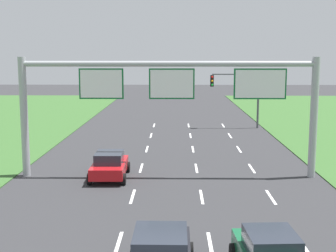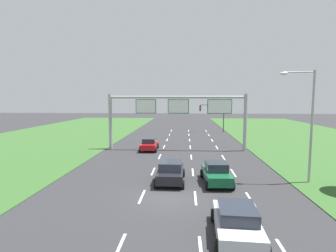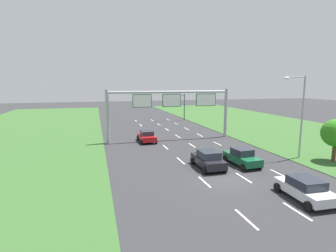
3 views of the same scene
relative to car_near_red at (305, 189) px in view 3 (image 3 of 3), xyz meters
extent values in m
plane|color=#2D2D30|center=(-3.46, 4.74, -0.77)|extent=(200.00, 200.00, 0.00)
cube|color=#335B28|center=(17.54, 14.74, -0.74)|extent=(24.00, 120.00, 0.06)
cube|color=white|center=(-5.21, -1.26, -0.77)|extent=(0.14, 2.40, 0.01)
cube|color=white|center=(-5.21, 4.74, -0.77)|extent=(0.14, 2.40, 0.01)
cube|color=white|center=(-5.21, 10.74, -0.77)|extent=(0.14, 2.40, 0.01)
cube|color=white|center=(-5.21, 16.74, -0.77)|extent=(0.14, 2.40, 0.01)
cube|color=white|center=(-5.21, 22.74, -0.77)|extent=(0.14, 2.40, 0.01)
cube|color=white|center=(-5.21, 28.74, -0.77)|extent=(0.14, 2.40, 0.01)
cube|color=white|center=(-5.21, 34.74, -0.77)|extent=(0.14, 2.40, 0.01)
cube|color=white|center=(-5.21, 40.74, -0.77)|extent=(0.14, 2.40, 0.01)
cube|color=white|center=(-1.71, -1.26, -0.77)|extent=(0.14, 2.40, 0.01)
cube|color=white|center=(-1.71, 4.74, -0.77)|extent=(0.14, 2.40, 0.01)
cube|color=white|center=(-1.71, 10.74, -0.77)|extent=(0.14, 2.40, 0.01)
cube|color=white|center=(-1.71, 16.74, -0.77)|extent=(0.14, 2.40, 0.01)
cube|color=white|center=(-1.71, 22.74, -0.77)|extent=(0.14, 2.40, 0.01)
cube|color=white|center=(-1.71, 28.74, -0.77)|extent=(0.14, 2.40, 0.01)
cube|color=white|center=(-1.71, 34.74, -0.77)|extent=(0.14, 2.40, 0.01)
cube|color=white|center=(-1.71, 40.74, -0.77)|extent=(0.14, 2.40, 0.01)
cube|color=white|center=(1.79, 4.74, -0.77)|extent=(0.14, 2.40, 0.01)
cube|color=white|center=(1.79, 10.74, -0.77)|extent=(0.14, 2.40, 0.01)
cube|color=white|center=(1.79, 16.74, -0.77)|extent=(0.14, 2.40, 0.01)
cube|color=white|center=(1.79, 22.74, -0.77)|extent=(0.14, 2.40, 0.01)
cube|color=white|center=(1.79, 28.74, -0.77)|extent=(0.14, 2.40, 0.01)
cube|color=white|center=(1.79, 34.74, -0.77)|extent=(0.14, 2.40, 0.01)
cube|color=white|center=(1.79, 40.74, -0.77)|extent=(0.14, 2.40, 0.01)
cube|color=silver|center=(0.00, 0.01, -0.14)|extent=(2.14, 4.21, 0.61)
cube|color=#232833|center=(0.00, -0.03, 0.44)|extent=(1.77, 2.14, 0.57)
cylinder|color=black|center=(-0.91, 1.57, -0.45)|extent=(0.25, 0.65, 0.64)
cylinder|color=black|center=(1.06, 1.47, -0.45)|extent=(0.25, 0.65, 0.64)
cylinder|color=black|center=(-1.06, -1.45, -0.45)|extent=(0.25, 0.65, 0.64)
cylinder|color=black|center=(0.91, -1.54, -0.45)|extent=(0.25, 0.65, 0.64)
cube|color=#145633|center=(-0.03, 7.84, -0.11)|extent=(2.01, 4.21, 0.67)
cube|color=#232833|center=(-0.03, 7.86, 0.54)|extent=(1.64, 1.87, 0.64)
cylinder|color=black|center=(-1.02, 9.29, -0.45)|extent=(0.26, 0.65, 0.64)
cylinder|color=black|center=(0.79, 9.40, -0.45)|extent=(0.26, 0.65, 0.64)
cylinder|color=black|center=(-0.84, 6.28, -0.45)|extent=(0.26, 0.65, 0.64)
cylinder|color=black|center=(0.96, 6.39, -0.45)|extent=(0.26, 0.65, 0.64)
cube|color=red|center=(-6.86, 20.28, -0.14)|extent=(1.92, 3.95, 0.62)
cube|color=#232833|center=(-6.86, 20.21, 0.48)|extent=(1.57, 2.04, 0.60)
cylinder|color=black|center=(-7.83, 21.67, -0.45)|extent=(0.23, 0.64, 0.64)
cylinder|color=black|center=(-5.94, 21.70, -0.45)|extent=(0.23, 0.64, 0.64)
cylinder|color=black|center=(-7.78, 18.85, -0.45)|extent=(0.23, 0.64, 0.64)
cylinder|color=black|center=(-5.89, 18.89, -0.45)|extent=(0.23, 0.64, 0.64)
cube|color=black|center=(-3.50, 7.90, -0.10)|extent=(1.94, 4.09, 0.70)
cube|color=#232833|center=(-3.51, 7.77, 0.57)|extent=(1.68, 2.00, 0.64)
cylinder|color=black|center=(-4.47, 9.40, -0.45)|extent=(0.22, 0.64, 0.64)
cylinder|color=black|center=(-2.52, 9.38, -0.45)|extent=(0.22, 0.64, 0.64)
cylinder|color=black|center=(-4.49, 6.42, -0.45)|extent=(0.22, 0.64, 0.64)
cylinder|color=black|center=(-2.54, 6.40, -0.45)|extent=(0.22, 0.64, 0.64)
cylinder|color=#9EA0A5|center=(-11.86, 20.72, 2.73)|extent=(0.44, 0.44, 7.00)
cylinder|color=#9EA0A5|center=(4.94, 20.72, 2.73)|extent=(0.44, 0.44, 7.00)
cylinder|color=#9EA0A5|center=(-3.46, 20.72, 5.83)|extent=(16.80, 0.32, 0.32)
cube|color=#0C5B28|center=(-7.31, 20.72, 4.69)|extent=(2.56, 0.12, 1.75)
cube|color=white|center=(-7.31, 20.65, 4.69)|extent=(2.40, 0.01, 1.59)
cube|color=#0C5B28|center=(-3.26, 20.72, 4.69)|extent=(2.61, 0.12, 1.75)
cube|color=white|center=(-3.26, 20.65, 4.69)|extent=(2.45, 0.01, 1.59)
cube|color=#0C5B28|center=(1.79, 20.72, 4.69)|extent=(3.00, 0.12, 1.75)
cube|color=white|center=(1.79, 20.65, 4.69)|extent=(2.84, 0.01, 1.59)
cylinder|color=#47494F|center=(4.98, 39.19, 2.03)|extent=(0.20, 0.20, 5.60)
cylinder|color=#47494F|center=(2.73, 39.19, 4.48)|extent=(4.50, 0.14, 0.14)
cube|color=black|center=(0.48, 39.19, 3.83)|extent=(0.32, 0.36, 1.10)
sphere|color=red|center=(0.48, 38.99, 4.20)|extent=(0.22, 0.22, 0.22)
sphere|color=orange|center=(0.48, 38.99, 3.83)|extent=(0.22, 0.22, 0.22)
sphere|color=green|center=(0.48, 38.99, 3.46)|extent=(0.22, 0.22, 0.22)
cylinder|color=#9EA0A5|center=(7.04, 8.38, 3.48)|extent=(0.18, 0.18, 8.50)
cylinder|color=#9EA0A5|center=(5.94, 8.38, 7.58)|extent=(2.20, 0.10, 0.10)
ellipsoid|color=silver|center=(4.84, 8.38, 7.48)|extent=(0.64, 0.32, 0.24)
cylinder|color=#513823|center=(9.40, 6.38, 0.17)|extent=(0.38, 0.38, 1.89)
sphere|color=#2F7C19|center=(9.40, 6.38, 2.15)|extent=(2.75, 2.75, 2.75)
camera|label=1|loc=(-3.04, -6.11, 6.36)|focal=50.00mm
camera|label=2|loc=(-2.40, -11.73, 5.61)|focal=28.00mm
camera|label=3|loc=(-13.30, -13.54, 6.92)|focal=28.00mm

